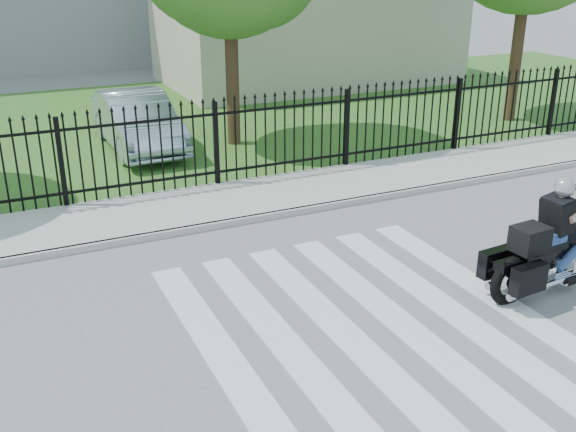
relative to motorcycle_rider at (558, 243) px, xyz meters
name	(u,v)px	position (x,y,z in m)	size (l,w,h in m)	color
ground	(371,326)	(-2.96, 0.17, -0.71)	(120.00, 120.00, 0.00)	slate
crosswalk	(371,326)	(-2.96, 0.17, -0.71)	(5.00, 5.50, 0.01)	silver
sidewalk	(235,201)	(-2.96, 5.17, -0.65)	(40.00, 2.00, 0.12)	#ADAAA3
curb	(255,218)	(-2.96, 4.17, -0.65)	(40.00, 0.12, 0.12)	#ADAAA3
grass_strip	(146,123)	(-2.96, 12.17, -0.70)	(40.00, 12.00, 0.02)	#315F20
iron_fence	(216,146)	(-2.96, 6.17, 0.19)	(26.00, 0.04, 1.80)	black
building_low	(306,32)	(4.04, 16.17, 1.04)	(10.00, 6.00, 3.50)	#BBB29B
motorcycle_rider	(558,243)	(0.00, 0.00, 0.00)	(2.63, 0.94, 1.74)	black
parked_car	(137,121)	(-3.73, 9.72, 0.00)	(1.45, 4.17, 1.37)	#98A9BF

